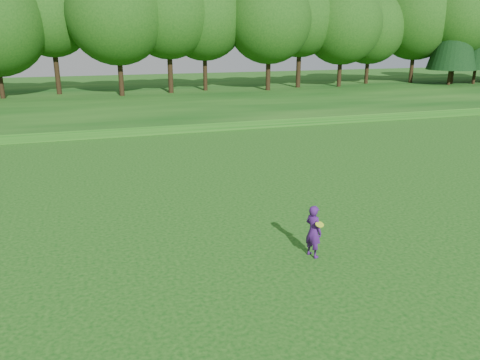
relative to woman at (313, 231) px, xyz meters
name	(u,v)px	position (x,y,z in m)	size (l,w,h in m)	color
ground	(214,267)	(-3.00, 0.21, -0.80)	(140.00, 140.00, 0.00)	#0D470F
berm	(123,102)	(-3.00, 34.21, -0.50)	(130.00, 30.00, 0.60)	#0D470F
walking_path	(139,133)	(-3.00, 20.21, -0.78)	(130.00, 1.60, 0.04)	gray
treeline	(114,16)	(-3.00, 38.21, 7.30)	(104.00, 7.00, 15.00)	#15440F
woman	(313,231)	(0.00, 0.00, 0.00)	(0.56, 0.73, 1.61)	#44176A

